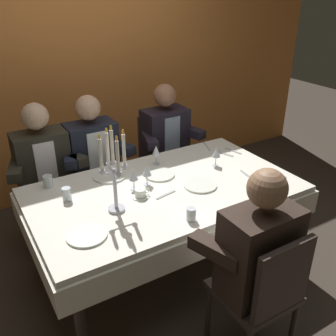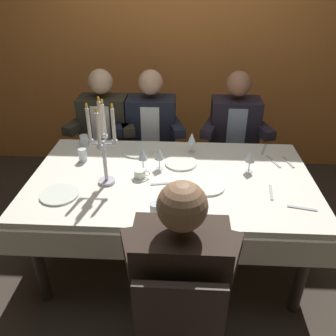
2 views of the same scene
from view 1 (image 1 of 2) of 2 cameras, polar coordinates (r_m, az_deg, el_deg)
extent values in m
plane|color=#3D332B|center=(3.13, -0.43, -14.85)|extent=(12.00, 12.00, 0.00)
cube|color=orange|center=(3.94, -13.36, 15.29)|extent=(6.00, 0.12, 2.70)
cube|color=white|center=(2.71, -0.48, -3.34)|extent=(1.90, 1.10, 0.04)
cube|color=white|center=(2.77, -0.47, -5.31)|extent=(1.94, 1.14, 0.18)
cylinder|color=#332823|center=(2.37, -13.36, -20.83)|extent=(0.07, 0.07, 0.70)
cylinder|color=#332823|center=(3.10, 17.29, -8.59)|extent=(0.07, 0.07, 0.70)
cylinder|color=#332823|center=(3.02, -18.74, -9.83)|extent=(0.07, 0.07, 0.70)
cylinder|color=#332823|center=(3.62, 7.42, -2.14)|extent=(0.07, 0.07, 0.70)
cylinder|color=silver|center=(2.46, -7.83, -6.18)|extent=(0.11, 0.11, 0.02)
cylinder|color=silver|center=(2.38, -8.05, -3.14)|extent=(0.02, 0.02, 0.28)
cylinder|color=silver|center=(2.30, -8.33, 0.77)|extent=(0.04, 0.04, 0.02)
cylinder|color=white|center=(2.26, -8.51, 3.29)|extent=(0.02, 0.02, 0.20)
ellipsoid|color=yellow|center=(2.21, -8.71, 6.07)|extent=(0.02, 0.02, 0.03)
cylinder|color=silver|center=(2.34, -7.40, -0.35)|extent=(0.07, 0.01, 0.01)
cylinder|color=silver|center=(2.34, -6.59, 0.30)|extent=(0.04, 0.04, 0.02)
cylinder|color=white|center=(2.30, -6.73, 2.76)|extent=(0.02, 0.02, 0.20)
ellipsoid|color=yellow|center=(2.25, -6.89, 5.49)|extent=(0.02, 0.02, 0.03)
cylinder|color=silver|center=(2.36, -8.60, -0.21)|extent=(0.01, 0.07, 0.01)
cylinder|color=silver|center=(2.38, -8.99, 0.57)|extent=(0.04, 0.04, 0.02)
cylinder|color=white|center=(2.34, -9.18, 3.00)|extent=(0.02, 0.02, 0.20)
ellipsoid|color=yellow|center=(2.29, -9.39, 5.68)|extent=(0.02, 0.02, 0.03)
cylinder|color=silver|center=(2.31, -9.09, -0.78)|extent=(0.07, 0.01, 0.01)
cylinder|color=silver|center=(2.29, -9.98, -0.56)|extent=(0.04, 0.04, 0.02)
cylinder|color=white|center=(2.25, -10.20, 1.95)|extent=(0.02, 0.02, 0.20)
ellipsoid|color=yellow|center=(2.20, -10.44, 4.72)|extent=(0.02, 0.02, 0.03)
cylinder|color=silver|center=(2.30, -7.86, -0.93)|extent=(0.01, 0.08, 0.01)
cylinder|color=silver|center=(2.26, -7.51, -0.85)|extent=(0.04, 0.04, 0.02)
cylinder|color=white|center=(2.21, -7.67, 1.68)|extent=(0.02, 0.02, 0.20)
ellipsoid|color=yellow|center=(2.16, -7.86, 4.50)|extent=(0.02, 0.02, 0.03)
cylinder|color=white|center=(2.86, -1.30, -1.01)|extent=(0.23, 0.23, 0.01)
cylinder|color=white|center=(2.88, -8.92, -1.20)|extent=(0.25, 0.25, 0.01)
cylinder|color=white|center=(2.73, 4.91, -2.58)|extent=(0.24, 0.24, 0.01)
cylinder|color=white|center=(2.26, -12.26, -9.95)|extent=(0.24, 0.24, 0.01)
cylinder|color=silver|center=(2.74, -3.19, -2.50)|extent=(0.06, 0.06, 0.00)
cylinder|color=silver|center=(2.72, -3.21, -1.77)|extent=(0.01, 0.01, 0.07)
cone|color=silver|center=(2.68, -3.26, -0.27)|extent=(0.07, 0.07, 0.08)
cylinder|color=#E0D172|center=(2.70, -3.24, -0.73)|extent=(0.04, 0.04, 0.03)
cylinder|color=silver|center=(3.04, 7.23, 0.41)|extent=(0.06, 0.06, 0.00)
cylinder|color=silver|center=(3.02, 7.27, 1.08)|extent=(0.01, 0.01, 0.07)
cone|color=silver|center=(2.99, 7.36, 2.46)|extent=(0.07, 0.07, 0.08)
cylinder|color=silver|center=(2.69, -5.18, -3.21)|extent=(0.06, 0.06, 0.00)
cylinder|color=silver|center=(2.67, -5.22, -2.47)|extent=(0.01, 0.01, 0.07)
cone|color=silver|center=(2.63, -5.29, -0.94)|extent=(0.07, 0.07, 0.08)
cylinder|color=maroon|center=(2.64, -5.26, -1.42)|extent=(0.04, 0.04, 0.03)
cylinder|color=silver|center=(3.04, -1.80, 0.65)|extent=(0.06, 0.06, 0.00)
cylinder|color=silver|center=(3.03, -1.81, 1.32)|extent=(0.01, 0.01, 0.07)
cone|color=silver|center=(2.99, -1.84, 2.71)|extent=(0.07, 0.07, 0.08)
cylinder|color=maroon|center=(3.00, -1.83, 2.28)|extent=(0.04, 0.04, 0.03)
cylinder|color=silver|center=(2.33, 3.56, -7.05)|extent=(0.06, 0.06, 0.09)
cylinder|color=silver|center=(2.82, -17.80, -1.93)|extent=(0.07, 0.07, 0.09)
cylinder|color=silver|center=(2.61, -15.17, -3.86)|extent=(0.06, 0.06, 0.09)
cylinder|color=white|center=(2.59, -4.21, -4.34)|extent=(0.12, 0.12, 0.01)
cylinder|color=white|center=(2.58, -4.23, -3.76)|extent=(0.08, 0.08, 0.05)
torus|color=white|center=(2.59, -3.25, -3.42)|extent=(0.04, 0.01, 0.04)
cube|color=#B7B7BC|center=(2.60, -0.34, -4.09)|extent=(0.17, 0.05, 0.01)
cube|color=#B7B7BC|center=(2.93, 11.92, -1.06)|extent=(0.04, 0.17, 0.01)
cube|color=#B7B7BC|center=(2.93, 16.15, -1.58)|extent=(0.17, 0.05, 0.01)
cube|color=#B7B7BC|center=(3.32, 9.90, 2.57)|extent=(0.05, 0.17, 0.01)
cube|color=#B7B7BC|center=(3.26, 8.44, 2.21)|extent=(0.08, 0.19, 0.01)
cube|color=#B7B7BC|center=(3.38, 5.93, 3.28)|extent=(0.08, 0.19, 0.01)
cylinder|color=#332823|center=(3.32, -19.51, -9.32)|extent=(0.04, 0.04, 0.42)
cylinder|color=#332823|center=(3.38, -13.57, -7.74)|extent=(0.04, 0.04, 0.42)
cylinder|color=#332823|center=(3.62, -20.82, -6.35)|extent=(0.04, 0.04, 0.42)
cylinder|color=#332823|center=(3.67, -15.38, -4.96)|extent=(0.04, 0.04, 0.42)
cube|color=#332823|center=(3.38, -17.84, -3.77)|extent=(0.42, 0.42, 0.04)
cube|color=#332823|center=(3.44, -19.20, 1.09)|extent=(0.38, 0.04, 0.44)
cube|color=#29271E|center=(3.25, -18.54, 0.67)|extent=(0.42, 0.26, 0.54)
cube|color=white|center=(3.11, -18.01, 0.25)|extent=(0.16, 0.01, 0.40)
sphere|color=#D1A886|center=(3.10, -19.61, 7.42)|extent=(0.21, 0.21, 0.21)
cube|color=#29271E|center=(3.11, -22.09, -0.27)|extent=(0.19, 0.34, 0.08)
cube|color=#29271E|center=(3.19, -14.40, 1.55)|extent=(0.19, 0.34, 0.08)
cylinder|color=#332823|center=(3.39, -12.44, -7.43)|extent=(0.04, 0.04, 0.42)
cylinder|color=#332823|center=(3.50, -6.88, -5.85)|extent=(0.04, 0.04, 0.42)
cylinder|color=#332823|center=(3.69, -14.34, -4.69)|extent=(0.04, 0.04, 0.42)
cylinder|color=#332823|center=(3.78, -9.17, -3.32)|extent=(0.04, 0.04, 0.42)
cube|color=#332823|center=(3.47, -11.02, -2.03)|extent=(0.42, 0.42, 0.04)
cube|color=#332823|center=(3.53, -12.47, 2.67)|extent=(0.38, 0.04, 0.44)
cube|color=black|center=(3.35, -11.45, 2.34)|extent=(0.42, 0.26, 0.54)
cube|color=white|center=(3.22, -10.65, 2.00)|extent=(0.16, 0.01, 0.40)
sphere|color=tan|center=(3.21, -12.09, 8.96)|extent=(0.21, 0.21, 0.21)
cube|color=black|center=(3.18, -14.57, 1.51)|extent=(0.19, 0.34, 0.08)
cube|color=black|center=(3.32, -7.35, 3.20)|extent=(0.19, 0.34, 0.08)
cylinder|color=#332823|center=(2.71, 12.58, -17.68)|extent=(0.04, 0.04, 0.42)
cylinder|color=#332823|center=(2.53, 6.15, -20.94)|extent=(0.04, 0.04, 0.42)
cylinder|color=#332823|center=(2.55, 18.45, -22.10)|extent=(0.04, 0.04, 0.42)
cube|color=#332823|center=(2.36, 12.85, -17.88)|extent=(0.42, 0.42, 0.04)
cube|color=#332823|center=(2.11, 17.13, -16.02)|extent=(0.38, 0.04, 0.44)
cube|color=#2F221B|center=(2.17, 13.62, -12.37)|extent=(0.42, 0.26, 0.54)
cube|color=white|center=(2.23, 11.30, -10.00)|extent=(0.16, 0.01, 0.40)
sphere|color=#926A4D|center=(1.95, 14.87, -3.03)|extent=(0.21, 0.21, 0.21)
cube|color=#2F221B|center=(2.34, 15.98, -8.39)|extent=(0.19, 0.34, 0.08)
cube|color=#2F221B|center=(2.08, 7.33, -12.25)|extent=(0.19, 0.34, 0.08)
cylinder|color=#332823|center=(3.64, -1.43, -4.24)|extent=(0.04, 0.04, 0.42)
cylinder|color=#332823|center=(3.80, 3.29, -2.81)|extent=(0.04, 0.04, 0.42)
cylinder|color=#332823|center=(3.92, -4.05, -1.93)|extent=(0.04, 0.04, 0.42)
cylinder|color=#332823|center=(4.07, 0.45, -0.69)|extent=(0.04, 0.04, 0.42)
cube|color=#332823|center=(3.75, -0.45, 0.71)|extent=(0.42, 0.42, 0.04)
cube|color=#332823|center=(3.80, -1.92, 5.04)|extent=(0.38, 0.04, 0.44)
cube|color=black|center=(3.63, -0.46, 4.84)|extent=(0.42, 0.26, 0.54)
cube|color=#8898B1|center=(3.51, 0.66, 4.60)|extent=(0.16, 0.01, 0.40)
sphere|color=#9B664A|center=(3.50, -0.49, 11.02)|extent=(0.21, 0.21, 0.21)
cube|color=black|center=(3.43, -2.78, 4.24)|extent=(0.19, 0.34, 0.08)
cube|color=black|center=(3.65, 3.33, 5.58)|extent=(0.19, 0.34, 0.08)
camera|label=2|loc=(1.28, 58.23, 8.90)|focal=36.80mm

